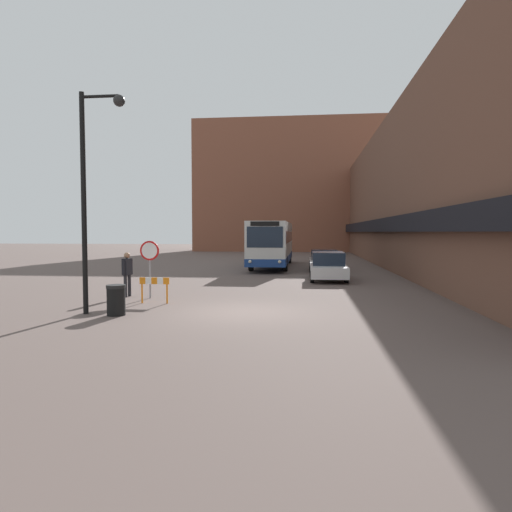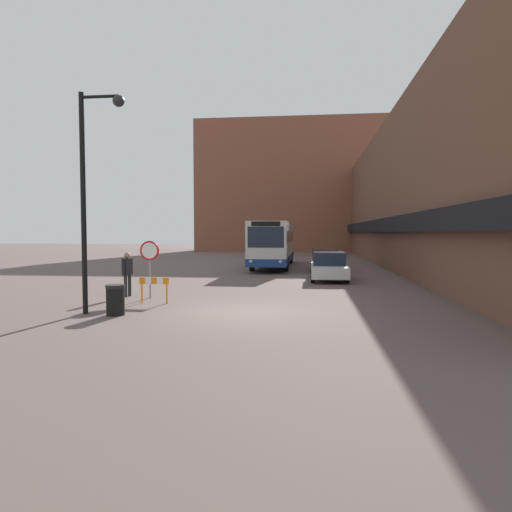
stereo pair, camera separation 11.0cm
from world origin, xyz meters
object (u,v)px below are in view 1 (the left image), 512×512
at_px(stop_sign, 150,257).
at_px(trash_bin, 116,300).
at_px(parked_car_back, 324,260).
at_px(construction_barricade, 154,285).
at_px(street_lamp, 92,179).
at_px(parked_car_front, 328,266).
at_px(city_bus, 272,243).
at_px(pedestrian, 127,270).

relative_size(stop_sign, trash_bin, 2.36).
bearing_deg(parked_car_back, construction_barricade, -114.07).
relative_size(stop_sign, construction_barricade, 2.04).
relative_size(parked_car_back, stop_sign, 1.96).
height_order(street_lamp, construction_barricade, street_lamp).
bearing_deg(stop_sign, parked_car_front, 46.84).
bearing_deg(construction_barricade, parked_car_back, 65.93).
bearing_deg(construction_barricade, parked_car_front, 53.48).
bearing_deg(city_bus, parked_car_front, -67.48).
distance_m(parked_car_front, parked_car_back, 5.89).
xyz_separation_m(street_lamp, pedestrian, (-0.45, 3.82, -3.16)).
relative_size(street_lamp, trash_bin, 7.26).
distance_m(street_lamp, construction_barricade, 4.41).
height_order(city_bus, construction_barricade, city_bus).
xyz_separation_m(stop_sign, pedestrian, (-1.03, 0.28, -0.56)).
bearing_deg(pedestrian, trash_bin, -155.07).
bearing_deg(pedestrian, city_bus, -8.16).
distance_m(city_bus, stop_sign, 16.96).
xyz_separation_m(city_bus, construction_barricade, (-2.96, -17.82, -1.10)).
height_order(city_bus, parked_car_back, city_bus).
bearing_deg(stop_sign, city_bus, 77.87).
relative_size(street_lamp, pedestrian, 3.88).
height_order(parked_car_front, trash_bin, parked_car_front).
xyz_separation_m(pedestrian, trash_bin, (1.23, -3.95, -0.59)).
distance_m(parked_car_back, pedestrian, 15.69).
bearing_deg(trash_bin, parked_car_front, 58.30).
relative_size(pedestrian, trash_bin, 1.87).
bearing_deg(street_lamp, stop_sign, 80.70).
distance_m(parked_car_front, trash_bin, 13.39).
bearing_deg(parked_car_front, construction_barricade, -126.52).
height_order(city_bus, stop_sign, city_bus).
relative_size(city_bus, parked_car_front, 2.62).
distance_m(stop_sign, construction_barricade, 1.68).
height_order(parked_car_back, construction_barricade, parked_car_back).
distance_m(parked_car_back, trash_bin, 18.66).
bearing_deg(street_lamp, city_bus, 78.37).
distance_m(city_bus, trash_bin, 20.57).
xyz_separation_m(city_bus, trash_bin, (-3.36, -20.25, -1.29)).
height_order(parked_car_front, street_lamp, street_lamp).
distance_m(city_bus, construction_barricade, 18.10).
relative_size(parked_car_front, street_lamp, 0.70).
bearing_deg(stop_sign, pedestrian, 164.97).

